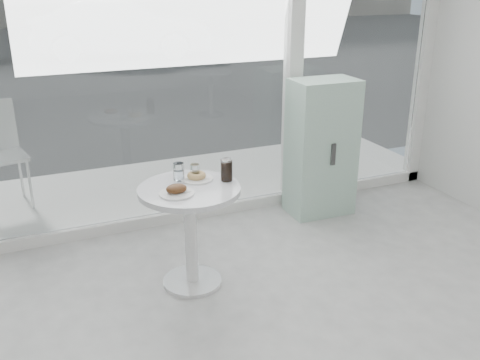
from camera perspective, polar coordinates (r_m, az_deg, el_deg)
name	(u,v)px	position (r m, az deg, el deg)	size (l,w,h in m)	color
storefront	(209,30)	(4.72, -3.32, 15.66)	(5.00, 0.14, 3.00)	white
main_table	(190,216)	(3.82, -5.33, -3.84)	(0.72, 0.72, 0.77)	white
patio_deck	(180,184)	(5.84, -6.37, -0.44)	(5.60, 1.60, 0.05)	white
street	(60,50)	(17.61, -18.63, 13.05)	(40.00, 24.00, 0.00)	#383838
mint_cabinet	(321,148)	(5.05, 8.66, 3.40)	(0.60, 0.42, 1.28)	#83A793
car_silver	(122,29)	(15.31, -12.45, 15.47)	(1.62, 4.66, 1.53)	#9B9EA3
plate_fritter	(177,190)	(3.62, -6.74, -1.10)	(0.24, 0.24, 0.07)	white
plate_donut	(197,177)	(3.87, -4.66, 0.34)	(0.23, 0.23, 0.06)	white
water_tumbler_a	(179,173)	(3.86, -6.55, 0.79)	(0.08, 0.08, 0.13)	white
water_tumbler_b	(195,172)	(3.88, -4.83, 0.84)	(0.07, 0.07, 0.11)	white
cola_glass	(227,170)	(3.82, -1.44, 1.04)	(0.08, 0.08, 0.16)	white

